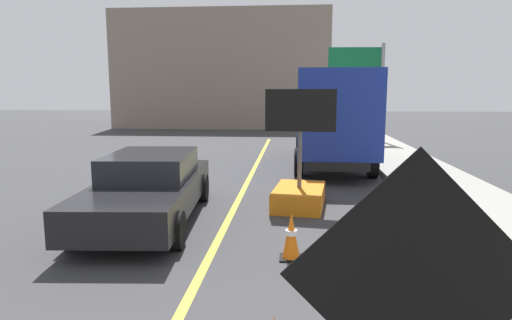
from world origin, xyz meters
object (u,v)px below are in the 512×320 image
at_px(roadwork_sign, 412,285).
at_px(box_truck, 332,116).
at_px(pickup_car, 149,187).
at_px(highway_guide_sign, 367,76).
at_px(arrow_board_trailer, 299,186).
at_px(traffic_cone_mid_lane, 291,236).

bearing_deg(roadwork_sign, box_truck, 87.33).
xyz_separation_m(roadwork_sign, box_truck, (0.62, 13.29, 0.32)).
xyz_separation_m(roadwork_sign, pickup_car, (-3.69, 6.08, -0.77)).
distance_m(box_truck, highway_guide_sign, 7.41).
distance_m(box_truck, pickup_car, 8.47).
distance_m(arrow_board_trailer, box_truck, 6.14).
xyz_separation_m(box_truck, pickup_car, (-4.31, -7.21, -1.10)).
distance_m(roadwork_sign, highway_guide_sign, 20.46).
bearing_deg(box_truck, highway_guide_sign, 71.91).
relative_size(box_truck, pickup_car, 1.55).
xyz_separation_m(arrow_board_trailer, traffic_cone_mid_lane, (-0.17, -3.29, -0.10)).
xyz_separation_m(box_truck, traffic_cone_mid_lane, (-1.37, -9.16, -1.41)).
bearing_deg(arrow_board_trailer, highway_guide_sign, 74.85).
bearing_deg(roadwork_sign, highway_guide_sign, 81.91).
height_order(arrow_board_trailer, highway_guide_sign, highway_guide_sign).
relative_size(roadwork_sign, highway_guide_sign, 0.47).
relative_size(arrow_board_trailer, box_truck, 0.34).
height_order(pickup_car, traffic_cone_mid_lane, pickup_car).
height_order(pickup_car, highway_guide_sign, highway_guide_sign).
xyz_separation_m(arrow_board_trailer, highway_guide_sign, (3.45, 12.74, 2.94)).
xyz_separation_m(roadwork_sign, traffic_cone_mid_lane, (-0.75, 4.14, -1.09)).
xyz_separation_m(box_truck, highway_guide_sign, (2.24, 6.87, 1.63)).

